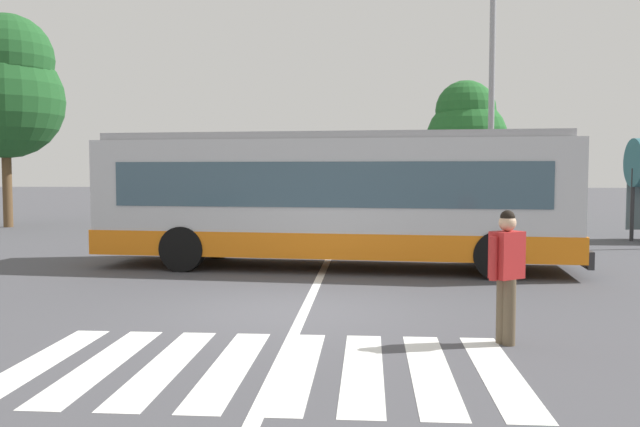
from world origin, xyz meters
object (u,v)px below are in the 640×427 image
(background_tree_right, at_px, (466,131))
(pedestrian_crossing_street, at_px, (507,269))
(parked_car_red, at_px, (212,210))
(parked_car_champagne, at_px, (432,211))
(city_transit_bus, at_px, (333,198))
(background_tree_left, at_px, (6,88))
(parked_car_teal, at_px, (359,211))
(twin_arm_street_lamp, at_px, (492,67))
(parked_car_silver, at_px, (285,210))

(background_tree_right, bearing_deg, pedestrian_crossing_street, -96.84)
(parked_car_red, relative_size, parked_car_champagne, 1.02)
(city_transit_bus, distance_m, background_tree_left, 17.08)
(parked_car_red, bearing_deg, city_transit_bus, -60.90)
(parked_car_red, bearing_deg, parked_car_teal, -1.98)
(city_transit_bus, bearing_deg, parked_car_teal, 87.00)
(pedestrian_crossing_street, bearing_deg, parked_car_red, 115.93)
(pedestrian_crossing_street, bearing_deg, background_tree_left, 133.91)
(parked_car_red, xyz_separation_m, parked_car_champagne, (8.13, 0.31, 0.00))
(pedestrian_crossing_street, height_order, parked_car_red, pedestrian_crossing_street)
(parked_car_champagne, height_order, background_tree_right, background_tree_right)
(twin_arm_street_lamp, bearing_deg, parked_car_red, 172.41)
(city_transit_bus, xyz_separation_m, twin_arm_street_lamp, (4.92, 7.64, 4.10))
(pedestrian_crossing_street, bearing_deg, twin_arm_street_lamp, 80.65)
(parked_car_champagne, xyz_separation_m, twin_arm_street_lamp, (1.78, -1.64, 4.92))
(parked_car_teal, distance_m, twin_arm_street_lamp, 6.74)
(city_transit_bus, height_order, background_tree_left, background_tree_left)
(background_tree_right, bearing_deg, parked_car_silver, -140.86)
(background_tree_left, bearing_deg, city_transit_bus, -36.69)
(parked_car_teal, bearing_deg, pedestrian_crossing_street, -82.17)
(parked_car_silver, height_order, background_tree_right, background_tree_right)
(city_transit_bus, xyz_separation_m, background_tree_left, (-13.35, 9.94, 3.86))
(parked_car_red, distance_m, parked_car_champagne, 8.14)
(background_tree_left, bearing_deg, parked_car_red, -6.69)
(pedestrian_crossing_street, relative_size, parked_car_red, 0.37)
(city_transit_bus, relative_size, background_tree_left, 1.32)
(parked_car_teal, height_order, parked_car_champagne, same)
(twin_arm_street_lamp, distance_m, background_tree_left, 18.41)
(parked_car_teal, bearing_deg, background_tree_left, 175.16)
(background_tree_left, height_order, background_tree_right, background_tree_left)
(parked_car_silver, distance_m, background_tree_right, 10.22)
(parked_car_red, xyz_separation_m, background_tree_right, (10.20, 6.44, 3.28))
(city_transit_bus, distance_m, twin_arm_street_lamp, 9.97)
(parked_car_silver, bearing_deg, pedestrian_crossing_street, -72.97)
(parked_car_silver, bearing_deg, parked_car_red, -172.97)
(twin_arm_street_lamp, bearing_deg, background_tree_left, 172.82)
(twin_arm_street_lamp, height_order, background_tree_left, twin_arm_street_lamp)
(parked_car_red, distance_m, background_tree_right, 12.50)
(parked_car_red, xyz_separation_m, twin_arm_street_lamp, (9.91, -1.32, 4.92))
(pedestrian_crossing_street, bearing_deg, city_transit_bus, 111.32)
(city_transit_bus, bearing_deg, pedestrian_crossing_street, -68.68)
(parked_car_silver, height_order, parked_car_champagne, same)
(parked_car_teal, distance_m, background_tree_left, 14.62)
(parked_car_teal, relative_size, parked_car_champagne, 0.99)
(parked_car_red, relative_size, background_tree_left, 0.56)
(pedestrian_crossing_street, bearing_deg, parked_car_teal, 97.83)
(city_transit_bus, bearing_deg, parked_car_silver, 103.86)
(city_transit_bus, xyz_separation_m, background_tree_right, (5.21, 15.40, 2.46))
(parked_car_silver, bearing_deg, background_tree_left, 176.65)
(parked_car_red, distance_m, parked_car_silver, 2.72)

